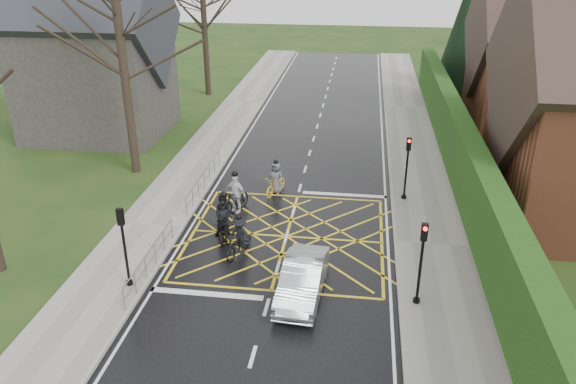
% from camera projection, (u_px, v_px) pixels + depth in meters
% --- Properties ---
extents(ground, '(120.00, 120.00, 0.00)m').
position_uv_depth(ground, '(286.00, 237.00, 23.77)').
color(ground, black).
rests_on(ground, ground).
extents(road, '(9.00, 80.00, 0.01)m').
position_uv_depth(road, '(286.00, 236.00, 23.77)').
color(road, black).
rests_on(road, ground).
extents(sidewalk_right, '(3.00, 80.00, 0.15)m').
position_uv_depth(sidewalk_right, '(431.00, 245.00, 23.01)').
color(sidewalk_right, gray).
rests_on(sidewalk_right, ground).
extents(sidewalk_left, '(3.00, 80.00, 0.15)m').
position_uv_depth(sidewalk_left, '(150.00, 226.00, 24.47)').
color(sidewalk_left, gray).
rests_on(sidewalk_left, ground).
extents(stone_wall, '(0.50, 38.00, 0.70)m').
position_uv_depth(stone_wall, '(456.00, 182.00, 28.07)').
color(stone_wall, slate).
rests_on(stone_wall, ground).
extents(hedge, '(0.90, 38.00, 2.80)m').
position_uv_depth(hedge, '(460.00, 149.00, 27.34)').
color(hedge, '#13330E').
rests_on(hedge, stone_wall).
extents(house_far, '(9.80, 8.80, 10.30)m').
position_uv_depth(house_far, '(550.00, 57.00, 36.32)').
color(house_far, brown).
rests_on(house_far, ground).
extents(conifer, '(4.60, 4.60, 10.00)m').
position_uv_depth(conifer, '(468.00, 27.00, 43.74)').
color(conifer, black).
rests_on(conifer, ground).
extents(church, '(8.80, 7.80, 11.00)m').
position_uv_depth(church, '(93.00, 55.00, 34.13)').
color(church, '#2D2B28').
rests_on(church, ground).
extents(tree_near, '(9.24, 9.24, 11.44)m').
position_uv_depth(tree_near, '(118.00, 19.00, 26.93)').
color(tree_near, black).
rests_on(tree_near, ground).
extents(railing_south, '(0.05, 5.04, 1.03)m').
position_uv_depth(railing_south, '(150.00, 256.00, 20.86)').
color(railing_south, slate).
rests_on(railing_south, ground).
extents(railing_north, '(0.05, 6.04, 1.03)m').
position_uv_depth(railing_north, '(204.00, 177.00, 27.60)').
color(railing_north, slate).
rests_on(railing_north, ground).
extents(traffic_light_ne, '(0.24, 0.31, 3.21)m').
position_uv_depth(traffic_light_ne, '(406.00, 169.00, 26.22)').
color(traffic_light_ne, black).
rests_on(traffic_light_ne, ground).
extents(traffic_light_se, '(0.24, 0.31, 3.21)m').
position_uv_depth(traffic_light_se, '(421.00, 265.00, 18.67)').
color(traffic_light_se, black).
rests_on(traffic_light_se, ground).
extents(traffic_light_sw, '(0.24, 0.31, 3.21)m').
position_uv_depth(traffic_light_sw, '(125.00, 248.00, 19.65)').
color(traffic_light_sw, black).
rests_on(traffic_light_sw, ground).
extents(cyclist_rear, '(0.90, 1.88, 1.75)m').
position_uv_depth(cyclist_rear, '(223.00, 226.00, 23.39)').
color(cyclist_rear, black).
rests_on(cyclist_rear, ground).
extents(cyclist_back, '(1.16, 2.12, 2.04)m').
position_uv_depth(cyclist_back, '(224.00, 220.00, 23.52)').
color(cyclist_back, black).
rests_on(cyclist_back, ground).
extents(cyclist_mid, '(1.18, 1.91, 1.75)m').
position_uv_depth(cyclist_mid, '(239.00, 240.00, 22.21)').
color(cyclist_mid, black).
rests_on(cyclist_mid, ground).
extents(cyclist_front, '(1.34, 2.09, 2.03)m').
position_uv_depth(cyclist_front, '(235.00, 198.00, 25.51)').
color(cyclist_front, black).
rests_on(cyclist_front, ground).
extents(cyclist_lead, '(1.19, 1.90, 1.75)m').
position_uv_depth(cyclist_lead, '(276.00, 182.00, 27.46)').
color(cyclist_lead, gold).
rests_on(cyclist_lead, ground).
extents(car, '(1.64, 4.08, 1.32)m').
position_uv_depth(car, '(302.00, 279.00, 19.67)').
color(car, '#B7BABF').
rests_on(car, ground).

